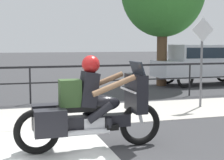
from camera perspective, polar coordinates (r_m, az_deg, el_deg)
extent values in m
cube|color=#B7B2A8|center=(8.25, -12.55, -6.04)|extent=(44.00, 2.40, 0.01)
cube|color=black|center=(9.99, -13.52, 2.07)|extent=(36.00, 0.04, 0.06)
cube|color=black|center=(10.03, -13.46, -0.51)|extent=(36.00, 0.03, 0.04)
cylinder|color=black|center=(10.04, -13.45, -0.82)|extent=(0.05, 0.05, 1.08)
cylinder|color=black|center=(11.52, 12.78, 0.08)|extent=(0.05, 0.05, 1.08)
torus|color=black|center=(5.88, 4.68, -7.31)|extent=(0.72, 0.11, 0.72)
torus|color=black|center=(5.50, -12.35, -8.38)|extent=(0.72, 0.11, 0.72)
cube|color=black|center=(5.61, -3.55, -6.92)|extent=(1.30, 0.22, 0.20)
cube|color=silver|center=(5.62, -3.20, -7.40)|extent=(0.34, 0.26, 0.26)
ellipsoid|color=black|center=(5.60, -1.51, -3.90)|extent=(0.57, 0.30, 0.26)
cube|color=black|center=(5.52, -5.30, -4.70)|extent=(0.75, 0.28, 0.08)
cube|color=black|center=(5.75, 3.99, -2.13)|extent=(0.20, 0.61, 0.62)
cube|color=#1E232B|center=(5.71, 4.21, 1.97)|extent=(0.10, 0.52, 0.24)
cylinder|color=silver|center=(5.69, 2.67, -1.70)|extent=(0.04, 0.70, 0.04)
cylinder|color=silver|center=(5.44, -5.28, -8.75)|extent=(0.94, 0.09, 0.09)
cube|color=black|center=(5.24, -10.21, -7.04)|extent=(0.48, 0.28, 0.40)
cube|color=black|center=(5.71, -10.78, -5.96)|extent=(0.48, 0.28, 0.40)
cylinder|color=silver|center=(5.81, 4.43, -4.75)|extent=(0.18, 0.06, 0.54)
cube|color=black|center=(5.50, -3.93, -1.52)|extent=(0.31, 0.36, 0.57)
sphere|color=#8C6647|center=(5.47, -3.55, 2.41)|extent=(0.23, 0.23, 0.23)
sphere|color=#B21919|center=(5.47, -3.55, 2.62)|extent=(0.29, 0.29, 0.29)
cylinder|color=black|center=(5.45, -2.01, -5.45)|extent=(0.44, 0.13, 0.34)
cylinder|color=black|center=(5.53, -0.49, -7.09)|extent=(0.11, 0.11, 0.16)
cube|color=black|center=(5.56, 0.01, -7.86)|extent=(0.20, 0.10, 0.09)
cylinder|color=black|center=(5.74, -2.78, -4.87)|extent=(0.44, 0.13, 0.34)
cylinder|color=black|center=(5.81, -1.32, -6.44)|extent=(0.11, 0.11, 0.16)
cube|color=black|center=(5.84, -0.84, -7.18)|extent=(0.20, 0.10, 0.09)
cylinder|color=#8C6647|center=(5.29, 0.34, -0.93)|extent=(0.70, 0.09, 0.33)
cylinder|color=#8C6647|center=(5.86, -1.39, -0.24)|extent=(0.70, 0.09, 0.33)
cube|color=#2D4723|center=(5.45, -7.00, -2.22)|extent=(0.33, 0.27, 0.43)
cube|color=#B7BCC4|center=(14.79, 15.31, 1.91)|extent=(4.36, 1.63, 0.66)
cube|color=#B7BCC4|center=(14.62, 14.52, 4.45)|extent=(2.27, 1.43, 0.64)
cube|color=#19232D|center=(15.23, 18.11, 4.40)|extent=(0.04, 1.27, 0.51)
cube|color=#19232D|center=(14.62, 14.52, 4.45)|extent=(2.09, 1.46, 0.42)
torus|color=black|center=(16.18, 17.93, 1.00)|extent=(0.71, 0.11, 0.71)
torus|color=black|center=(13.49, 12.09, 0.19)|extent=(0.71, 0.11, 0.71)
torus|color=black|center=(14.81, 9.30, 0.77)|extent=(0.71, 0.11, 0.71)
cylinder|color=slate|center=(9.49, 14.63, 2.23)|extent=(0.06, 0.06, 2.22)
cube|color=white|center=(9.46, 14.85, 8.11)|extent=(0.64, 0.02, 0.64)
cylinder|color=brown|center=(14.09, 8.28, 4.01)|extent=(0.41, 0.41, 2.43)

